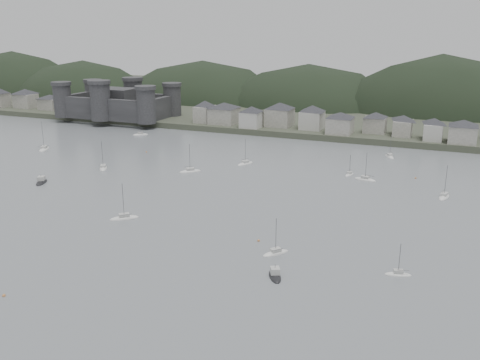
% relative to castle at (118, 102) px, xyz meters
% --- Properties ---
extents(ground, '(900.00, 900.00, 0.00)m').
position_rel_castle_xyz_m(ground, '(120.00, -179.80, -10.96)').
color(ground, slate).
rests_on(ground, ground).
extents(far_shore_land, '(900.00, 250.00, 3.00)m').
position_rel_castle_xyz_m(far_shore_land, '(120.00, 115.20, -9.46)').
color(far_shore_land, '#383D2D').
rests_on(far_shore_land, ground).
extents(forested_ridge, '(851.55, 103.94, 102.57)m').
position_rel_castle_xyz_m(forested_ridge, '(124.83, 89.60, -22.25)').
color(forested_ridge, black).
rests_on(forested_ridge, ground).
extents(castle, '(66.00, 43.00, 20.00)m').
position_rel_castle_xyz_m(castle, '(0.00, 0.00, 0.00)').
color(castle, '#2D2D2F').
rests_on(castle, far_shore_land).
extents(waterfront_town, '(451.48, 28.46, 12.92)m').
position_rel_castle_xyz_m(waterfront_town, '(170.59, 3.54, -2.30)').
color(waterfront_town, gray).
rests_on(waterfront_town, far_shore_land).
extents(moored_fleet, '(221.33, 177.91, 13.70)m').
position_rel_castle_xyz_m(moored_fleet, '(105.27, -102.09, -10.79)').
color(moored_fleet, white).
rests_on(moored_fleet, ground).
extents(motor_launch_near, '(5.40, 7.24, 3.66)m').
position_rel_castle_xyz_m(motor_launch_near, '(147.87, -152.19, -10.66)').
color(motor_launch_near, black).
rests_on(motor_launch_near, ground).
extents(motor_launch_far, '(6.23, 8.71, 3.96)m').
position_rel_castle_xyz_m(motor_launch_far, '(49.16, -115.66, -10.68)').
color(motor_launch_far, black).
rests_on(motor_launch_far, ground).
extents(mooring_buoys, '(112.83, 141.45, 0.70)m').
position_rel_castle_xyz_m(mooring_buoys, '(125.57, -127.67, -10.81)').
color(mooring_buoys, '#CA7F43').
rests_on(mooring_buoys, ground).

